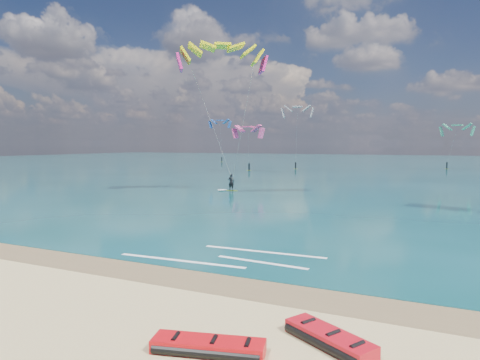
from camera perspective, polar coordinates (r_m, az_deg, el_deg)
ground at (r=52.62m, az=13.69°, el=-1.18°), size 320.00×320.00×0.00m
wet_sand_strip at (r=18.30m, az=-9.65°, el=-12.42°), size 320.00×2.40×0.01m
sea at (r=115.94m, az=19.76°, el=1.91°), size 320.00×200.00×0.04m
packed_kite_left at (r=12.02m, az=-4.24°, el=-21.95°), size 3.34×1.85×0.41m
packed_kite_mid at (r=12.60m, az=11.80°, el=-20.72°), size 3.10×2.47×0.43m
kitesurfer_main at (r=46.45m, az=-1.86°, el=9.55°), size 8.98×8.03×17.23m
shoreline_foam at (r=20.54m, az=-0.95°, el=-10.30°), size 9.27×3.63×0.01m
distant_kites at (r=92.56m, az=13.71°, el=4.88°), size 84.76×36.06×12.84m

